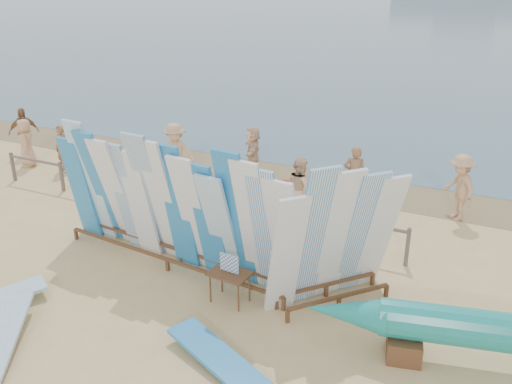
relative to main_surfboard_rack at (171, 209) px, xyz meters
The scene contains 19 objects.
ground 2.13m from the main_surfboard_rack, 153.06° to the right, with size 160.00×160.00×0.00m, color #D7B77C.
ocean 127.27m from the main_surfboard_rack, 90.66° to the left, with size 320.00×240.00×0.02m, color #426377.
wet_sand_strip 6.76m from the main_surfboard_rack, 102.73° to the left, with size 40.00×2.60×0.01m, color olive.
fence 2.79m from the main_surfboard_rack, 122.85° to the left, with size 12.08×0.08×0.90m.
main_surfboard_rack is the anchor object (origin of this frame).
side_surfboard_rack 3.57m from the main_surfboard_rack, ahead, with size 2.25×2.44×2.98m.
vendor_table 2.15m from the main_surfboard_rack, 21.34° to the right, with size 0.82×0.60×1.03m.
flat_board_d 3.96m from the main_surfboard_rack, 42.43° to the right, with size 0.56×2.70×0.07m, color #277EC4.
beach_chair_left 3.62m from the main_surfboard_rack, 93.34° to the left, with size 0.75×0.77×0.98m.
beach_chair_right 3.64m from the main_surfboard_rack, 74.44° to the left, with size 0.71×0.73×0.96m.
stroller 3.22m from the main_surfboard_rack, 88.42° to the left, with size 0.60×0.79×1.00m.
beachgoer_1 7.57m from the main_surfboard_rack, 151.95° to the left, with size 0.57×0.31×1.56m, color #8C6042.
beachgoer_extra_1 10.03m from the main_surfboard_rack, 155.05° to the left, with size 1.00×0.43×1.71m, color #8C6042.
beachgoer_7 5.72m from the main_surfboard_rack, 64.25° to the left, with size 0.61×0.33×1.67m, color #8C6042.
beachgoer_0 8.88m from the main_surfboard_rack, 156.95° to the left, with size 0.78×0.37×1.59m, color tan.
beachgoer_3 5.22m from the main_surfboard_rack, 123.24° to the left, with size 1.21×0.50×1.87m, color tan.
beachgoer_9 7.44m from the main_surfboard_rack, 45.68° to the left, with size 1.14×0.47×1.76m, color tan.
beachgoer_8 3.85m from the main_surfboard_rack, 66.50° to the left, with size 0.82×0.39×1.69m, color beige.
beachgoer_5 6.17m from the main_surfboard_rack, 100.23° to the left, with size 1.45×0.47×1.56m, color beige.
Camera 1 is at (7.65, -7.83, 5.94)m, focal length 38.00 mm.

